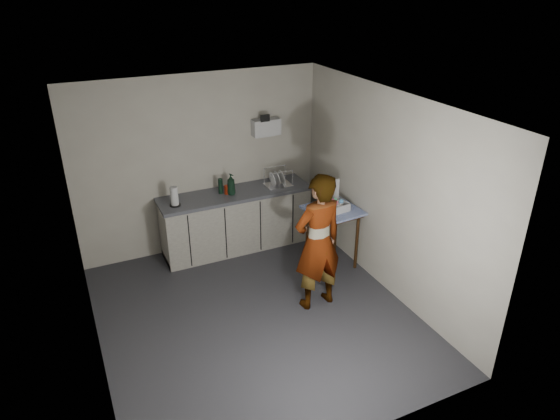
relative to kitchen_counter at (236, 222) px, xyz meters
name	(u,v)px	position (x,y,z in m)	size (l,w,h in m)	color
ground	(256,316)	(-0.40, -1.70, -0.43)	(4.00, 4.00, 0.00)	#28282D
wall_back	(201,165)	(-0.40, 0.29, 0.87)	(3.60, 0.02, 2.60)	#B5AD9E
wall_right	(386,194)	(1.39, -1.70, 0.87)	(0.02, 4.00, 2.60)	#B5AD9E
wall_left	(84,257)	(-2.19, -1.70, 0.87)	(0.02, 4.00, 2.60)	#B5AD9E
ceiling	(251,106)	(-0.40, -1.70, 2.17)	(3.60, 4.00, 0.01)	white
kitchen_counter	(236,222)	(0.00, 0.00, 0.00)	(2.24, 0.62, 0.91)	black
wall_shelf	(266,127)	(0.60, 0.22, 1.32)	(0.42, 0.18, 0.37)	silver
side_table	(333,217)	(1.04, -1.04, 0.34)	(0.73, 0.73, 0.88)	#36220C
standing_man	(318,242)	(0.39, -1.77, 0.46)	(0.64, 0.42, 1.76)	#B2A593
soap_bottle	(231,184)	(-0.07, -0.05, 0.64)	(0.12, 0.12, 0.31)	black
soda_can	(227,190)	(-0.13, -0.01, 0.55)	(0.07, 0.07, 0.13)	#B92D12
dark_bottle	(221,186)	(-0.20, 0.05, 0.60)	(0.07, 0.07, 0.23)	black
paper_towel	(174,197)	(-0.90, -0.08, 0.61)	(0.15, 0.15, 0.27)	black
dish_rack	(278,182)	(0.66, -0.05, 0.54)	(0.39, 0.29, 0.27)	white
bakery_box	(336,204)	(1.07, -1.06, 0.53)	(0.30, 0.31, 0.38)	silver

